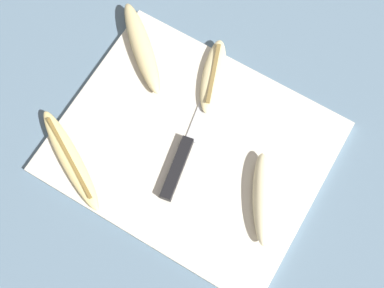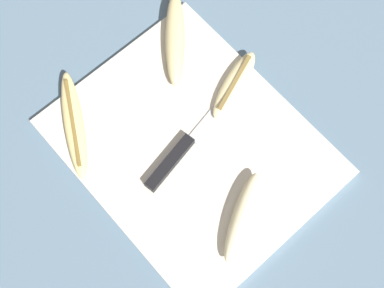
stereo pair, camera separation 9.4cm
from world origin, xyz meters
TOP-DOWN VIEW (x-y plane):
  - ground_plane at (0.00, 0.00)m, footprint 4.00×4.00m
  - cutting_board at (0.00, 0.00)m, footprint 0.46×0.38m
  - knife at (0.00, -0.03)m, footprint 0.07×0.25m
  - banana_golden_short at (-0.17, -0.13)m, footprint 0.20×0.13m
  - banana_pale_long at (0.15, -0.03)m, footprint 0.11×0.16m
  - banana_mellow_near at (-0.18, 0.11)m, footprint 0.17×0.16m
  - banana_soft_right at (-0.03, 0.13)m, footprint 0.09×0.16m

SIDE VIEW (x-z plane):
  - ground_plane at x=0.00m, z-range 0.00..0.00m
  - cutting_board at x=0.00m, z-range 0.00..0.01m
  - knife at x=0.00m, z-range 0.01..0.03m
  - banana_golden_short at x=-0.17m, z-range 0.01..0.03m
  - banana_soft_right at x=-0.03m, z-range 0.01..0.03m
  - banana_mellow_near at x=-0.18m, z-range 0.01..0.04m
  - banana_pale_long at x=0.15m, z-range 0.01..0.05m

